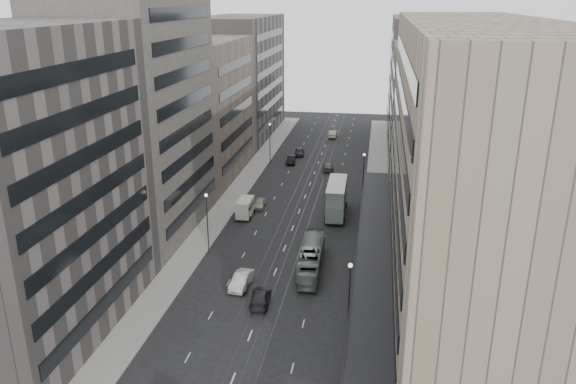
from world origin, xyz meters
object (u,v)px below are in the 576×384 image
Objects in this scene: panel_van at (245,207)px; double_decker at (336,198)px; bus_far at (311,255)px; bus_near at (311,266)px; sedan_2 at (239,281)px; sedan_1 at (241,280)px.

double_decker is at bearing 11.38° from panel_van.
bus_far is 2.45× the size of panel_van.
sedan_2 is (-7.95, -4.02, -0.64)m from bus_near.
double_decker reaches higher than sedan_2.
double_decker is at bearing 63.49° from sedan_2.
bus_near reaches higher than sedan_2.
sedan_2 is (-9.37, -24.46, -2.20)m from double_decker.
panel_van is at bearing 107.06° from sedan_1.
bus_far is 9.96m from sedan_1.
bus_far reaches higher than bus_near.
panel_van is (-12.35, 17.54, 0.26)m from bus_near.
sedan_1 is (-7.71, -3.98, -0.51)m from bus_near.
bus_near is at bearing 21.31° from sedan_2.
sedan_2 is at bearing -165.18° from sedan_1.
sedan_2 is at bearing -78.94° from panel_van.
sedan_2 is at bearing 25.96° from bus_near.
bus_near is at bearing -55.33° from panel_van.
sedan_2 is (-0.23, -0.04, -0.13)m from sedan_1.
panel_van is at bearing -55.73° from bus_near.
bus_far reaches higher than panel_van.
sedan_1 reaches higher than sedan_2.
panel_van is at bearing -169.03° from double_decker.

